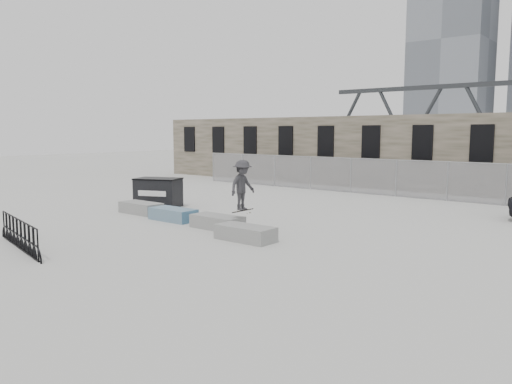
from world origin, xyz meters
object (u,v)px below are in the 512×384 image
planter_offset (245,232)px  dumpster (158,192)px  planter_far_left (141,207)px  planter_center_right (217,221)px  skateboarder (242,185)px  planter_center_left (173,214)px  bike_rack (19,235)px

planter_offset → dumpster: 8.49m
planter_far_left → planter_center_right: same height
planter_offset → skateboarder: bearing=134.2°
dumpster → skateboarder: (6.90, -1.96, 0.96)m
planter_far_left → planter_offset: 7.11m
planter_center_left → bike_rack: bearing=-89.3°
dumpster → bike_rack: 8.87m
planter_offset → bike_rack: size_ratio=0.45×
planter_center_left → dumpster: dumpster is taller
planter_offset → planter_center_right: bearing=157.1°
planter_center_right → bike_rack: bearing=-112.1°
planter_offset → bike_rack: 6.89m
planter_far_left → dumpster: size_ratio=0.84×
planter_far_left → bike_rack: size_ratio=0.45×
planter_offset → skateboarder: (-1.03, 1.06, 1.38)m
dumpster → skateboarder: skateboarder is taller
bike_rack → skateboarder: 7.26m
planter_center_right → skateboarder: skateboarder is taller
planter_center_left → planter_offset: size_ratio=1.00×
planter_offset → skateboarder: 2.02m
planter_center_left → planter_far_left: bearing=173.4°
planter_center_left → skateboarder: 3.85m
planter_center_left → planter_center_right: size_ratio=1.00×
planter_center_right → skateboarder: size_ratio=1.06×
planter_offset → bike_rack: (-4.54, -5.18, 0.18)m
dumpster → planter_center_right: bearing=-43.0°
planter_far_left → bike_rack: bike_rack is taller
dumpster → planter_offset: bearing=-43.7°
planter_offset → dumpster: dumpster is taller
planter_center_right → bike_rack: size_ratio=0.45×
planter_offset → dumpster: size_ratio=0.84×
planter_far_left → skateboarder: skateboarder is taller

